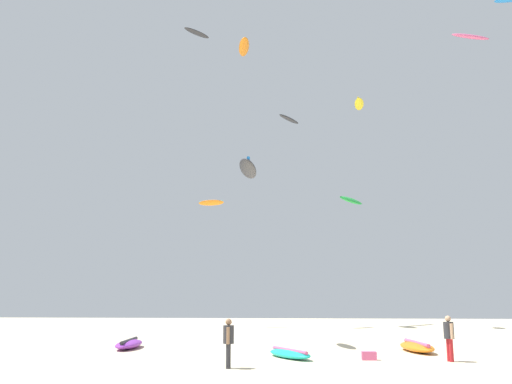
# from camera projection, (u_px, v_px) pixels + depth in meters

# --- Properties ---
(person_foreground) EXTENTS (0.37, 0.54, 1.64)m
(person_foreground) POSITION_uv_depth(u_px,v_px,m) (228.00, 339.00, 18.84)
(person_foreground) COLOR #2D2D33
(person_foreground) RESTS_ON ground
(person_midground) EXTENTS (0.38, 0.55, 1.69)m
(person_midground) POSITION_uv_depth(u_px,v_px,m) (449.00, 335.00, 20.89)
(person_midground) COLOR #B21E23
(person_midground) RESTS_ON ground
(kite_grounded_near) EXTENTS (1.47, 3.86, 0.45)m
(kite_grounded_near) POSITION_uv_depth(u_px,v_px,m) (129.00, 344.00, 26.34)
(kite_grounded_near) COLOR purple
(kite_grounded_near) RESTS_ON ground
(kite_grounded_mid) EXTENTS (2.28, 3.15, 0.40)m
(kite_grounded_mid) POSITION_uv_depth(u_px,v_px,m) (289.00, 354.00, 21.99)
(kite_grounded_mid) COLOR #19B29E
(kite_grounded_mid) RESTS_ON ground
(kite_grounded_far) EXTENTS (1.44, 3.97, 0.47)m
(kite_grounded_far) POSITION_uv_depth(u_px,v_px,m) (417.00, 347.00, 24.74)
(kite_grounded_far) COLOR orange
(kite_grounded_far) RESTS_ON ground
(cooler_box) EXTENTS (0.56, 0.36, 0.32)m
(cooler_box) POSITION_uv_depth(u_px,v_px,m) (369.00, 356.00, 21.30)
(cooler_box) COLOR #E5598C
(cooler_box) RESTS_ON ground
(kite_aloft_0) EXTENTS (2.54, 2.86, 0.39)m
(kite_aloft_0) POSITION_uv_depth(u_px,v_px,m) (197.00, 33.00, 52.96)
(kite_aloft_0) COLOR #2D2D33
(kite_aloft_1) EXTENTS (1.41, 3.18, 0.64)m
(kite_aloft_1) POSITION_uv_depth(u_px,v_px,m) (359.00, 104.00, 50.66)
(kite_aloft_1) COLOR yellow
(kite_aloft_2) EXTENTS (1.56, 4.07, 0.88)m
(kite_aloft_2) POSITION_uv_depth(u_px,v_px,m) (244.00, 47.00, 53.92)
(kite_aloft_2) COLOR orange
(kite_aloft_3) EXTENTS (2.49, 3.38, 0.63)m
(kite_aloft_3) POSITION_uv_depth(u_px,v_px,m) (289.00, 119.00, 54.22)
(kite_aloft_3) COLOR #2D2D33
(kite_aloft_4) EXTENTS (1.54, 3.91, 0.90)m
(kite_aloft_4) POSITION_uv_depth(u_px,v_px,m) (248.00, 169.00, 29.99)
(kite_aloft_4) COLOR #2D2D33
(kite_aloft_7) EXTENTS (3.26, 4.13, 0.95)m
(kite_aloft_7) POSITION_uv_depth(u_px,v_px,m) (351.00, 200.00, 54.55)
(kite_aloft_7) COLOR green
(kite_aloft_8) EXTENTS (2.46, 1.11, 0.58)m
(kite_aloft_8) POSITION_uv_depth(u_px,v_px,m) (211.00, 203.00, 49.18)
(kite_aloft_8) COLOR orange
(kite_aloft_9) EXTENTS (4.19, 2.42, 0.85)m
(kite_aloft_9) POSITION_uv_depth(u_px,v_px,m) (471.00, 37.00, 52.58)
(kite_aloft_9) COLOR #E5598C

